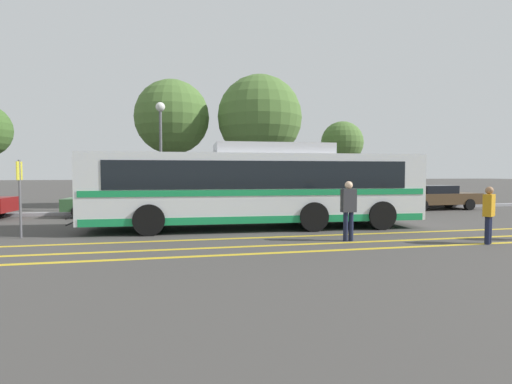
% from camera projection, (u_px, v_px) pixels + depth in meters
% --- Properties ---
extents(ground_plane, '(220.00, 220.00, 0.00)m').
position_uv_depth(ground_plane, '(262.00, 227.00, 14.67)').
color(ground_plane, '#423F3D').
extents(lane_strip_0, '(31.74, 0.20, 0.01)m').
position_uv_depth(lane_strip_0, '(271.00, 237.00, 12.27)').
color(lane_strip_0, gold).
rests_on(lane_strip_0, ground_plane).
extents(lane_strip_1, '(31.74, 0.20, 0.01)m').
position_uv_depth(lane_strip_1, '(284.00, 245.00, 10.93)').
color(lane_strip_1, gold).
rests_on(lane_strip_1, ground_plane).
extents(lane_strip_2, '(31.74, 0.20, 0.01)m').
position_uv_depth(lane_strip_2, '(295.00, 252.00, 9.97)').
color(lane_strip_2, gold).
rests_on(lane_strip_2, ground_plane).
extents(curb_strip, '(39.74, 0.36, 0.15)m').
position_uv_depth(curb_strip, '(231.00, 210.00, 20.36)').
color(curb_strip, '#99999E').
rests_on(curb_strip, ground_plane).
extents(transit_bus, '(12.15, 3.14, 3.02)m').
position_uv_depth(transit_bus, '(257.00, 186.00, 14.35)').
color(transit_bus, silver).
rests_on(transit_bus, ground_plane).
extents(parked_car_1, '(4.19, 1.95, 1.38)m').
position_uv_depth(parked_car_1, '(112.00, 201.00, 18.23)').
color(parked_car_1, '#335B33').
rests_on(parked_car_1, ground_plane).
extents(parked_car_2, '(4.42, 2.06, 1.50)m').
position_uv_depth(parked_car_2, '(235.00, 199.00, 18.92)').
color(parked_car_2, '#9E9EA3').
rests_on(parked_car_2, ground_plane).
extents(parked_car_3, '(4.56, 2.13, 1.60)m').
position_uv_depth(parked_car_3, '(340.00, 196.00, 20.56)').
color(parked_car_3, black).
rests_on(parked_car_3, ground_plane).
extents(parked_car_4, '(4.66, 1.85, 1.31)m').
position_uv_depth(parked_car_4, '(436.00, 197.00, 21.68)').
color(parked_car_4, '#4C3823').
rests_on(parked_car_4, ground_plane).
extents(pedestrian_0, '(0.42, 0.23, 1.74)m').
position_uv_depth(pedestrian_0, '(348.00, 207.00, 11.57)').
color(pedestrian_0, '#191E38').
rests_on(pedestrian_0, ground_plane).
extents(pedestrian_1, '(0.47, 0.42, 1.60)m').
position_uv_depth(pedestrian_1, '(489.00, 212.00, 11.08)').
color(pedestrian_1, '#191E38').
rests_on(pedestrian_1, ground_plane).
extents(bus_stop_sign, '(0.07, 0.40, 2.38)m').
position_uv_depth(bus_stop_sign, '(20.00, 189.00, 12.03)').
color(bus_stop_sign, '#59595E').
rests_on(bus_stop_sign, ground_plane).
extents(street_lamp, '(0.47, 0.47, 5.57)m').
position_uv_depth(street_lamp, '(161.00, 134.00, 20.25)').
color(street_lamp, '#59595E').
rests_on(street_lamp, ground_plane).
extents(tree_0, '(2.80, 2.80, 5.41)m').
position_uv_depth(tree_0, '(342.00, 143.00, 26.49)').
color(tree_0, '#513823').
rests_on(tree_0, ground_plane).
extents(tree_1, '(4.37, 4.37, 7.45)m').
position_uv_depth(tree_1, '(172.00, 117.00, 23.45)').
color(tree_1, '#513823').
rests_on(tree_1, ground_plane).
extents(tree_3, '(4.91, 4.91, 7.67)m').
position_uv_depth(tree_3, '(260.00, 118.00, 23.24)').
color(tree_3, '#513823').
rests_on(tree_3, ground_plane).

